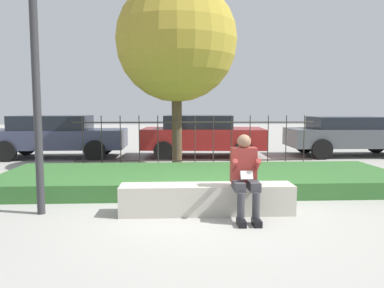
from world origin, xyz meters
TOP-DOWN VIEW (x-y plane):
  - ground_plane at (0.00, 0.00)m, footprint 60.00×60.00m
  - stone_bench at (-0.03, 0.00)m, footprint 2.72×0.48m
  - person_seated_reader at (0.52, -0.27)m, footprint 0.42×0.73m
  - grass_berm at (0.00, 2.04)m, footprint 8.20×2.68m
  - iron_fence at (0.00, 3.84)m, footprint 6.20×0.03m
  - car_parked_left at (-4.39, 6.68)m, footprint 4.38×1.90m
  - car_parked_center at (0.39, 6.67)m, footprint 4.11×2.21m
  - car_parked_right at (5.46, 6.68)m, footprint 4.29×1.96m
  - street_lamp at (-2.63, 0.11)m, footprint 0.28×0.28m
  - tree_behind_fence at (-0.46, 4.33)m, footprint 3.19×3.19m

SIDE VIEW (x-z plane):
  - ground_plane at x=0.00m, z-range 0.00..0.00m
  - grass_berm at x=0.00m, z-range 0.00..0.31m
  - stone_bench at x=-0.03m, z-range -0.03..0.44m
  - person_seated_reader at x=0.52m, z-range 0.06..1.32m
  - car_parked_right at x=5.46m, z-range 0.06..1.40m
  - car_parked_center at x=0.39m, z-range 0.05..1.44m
  - car_parked_left at x=-4.39m, z-range 0.05..1.44m
  - iron_fence at x=0.00m, z-range 0.03..1.49m
  - street_lamp at x=-2.63m, z-range 0.44..4.01m
  - tree_behind_fence at x=-0.46m, z-range 0.89..5.89m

